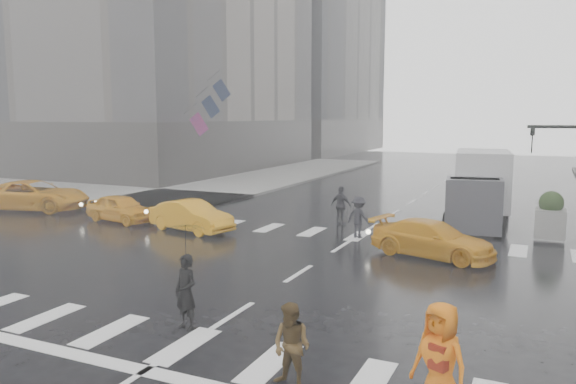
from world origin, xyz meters
The scene contains 16 objects.
ground centered at (0.00, 0.00, 0.00)m, with size 120.00×120.00×0.00m, color black.
sidewalk_nw centered at (-19.50, 17.50, 0.07)m, with size 35.00×35.00×0.15m, color gray.
building_nw_far centered at (-29.00, 56.00, 20.19)m, with size 26.05×26.05×44.00m.
road_markings centered at (0.00, 0.00, 0.01)m, with size 18.00×48.00×0.01m, color silver, non-canonical shape.
planter_west centered at (7.00, 8.20, 0.98)m, with size 1.10×1.10×1.80m.
flag_cluster centered at (-15.08, 18.50, 5.64)m, with size 2.87×3.06×4.69m.
pedestrian_black centered at (-0.52, -5.17, 1.60)m, with size 1.17×1.18×2.43m.
pedestrian_brown centered at (2.79, -6.71, 0.77)m, with size 0.75×0.58×1.54m, color #463319.
pedestrian_orange centered at (5.36, -6.80, 0.98)m, with size 1.12×0.95×1.95m.
pedestrian_far_a centered at (-1.39, 7.90, 0.86)m, with size 1.01×0.62×1.73m, color black.
pedestrian_far_b centered at (0.12, 5.69, 0.82)m, with size 1.06×0.59×1.64m, color black.
taxi_front centered at (-10.81, 4.47, 0.62)m, with size 1.47×3.64×1.24m, color orange.
taxi_mid centered at (-6.65, 4.01, 0.64)m, with size 1.36×3.90×1.29m, color orange.
taxi_rear centered at (3.33, 3.84, 0.62)m, with size 1.74×3.78×1.24m, color orange.
taxi_far centered at (-17.02, 5.10, 0.77)m, with size 2.54×4.89×1.53m, color orange.
box_truck centered at (4.13, 10.61, 1.73)m, with size 2.28×6.09×3.23m.
Camera 1 is at (6.66, -15.32, 4.79)m, focal length 35.00 mm.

